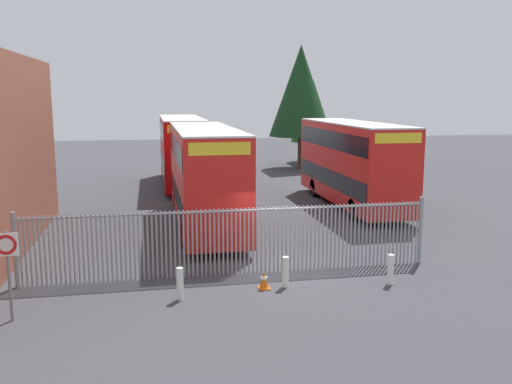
{
  "coord_description": "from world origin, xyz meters",
  "views": [
    {
      "loc": [
        -4.07,
        -17.14,
        5.76
      ],
      "look_at": [
        0.0,
        4.0,
        2.0
      ],
      "focal_mm": 38.63,
      "sensor_mm": 36.0,
      "label": 1
    }
  ],
  "objects_px": {
    "bollard_near_right": "(390,269)",
    "speed_limit_sign_post": "(7,255)",
    "bollard_center_front": "(286,272)",
    "traffic_cone_by_gate": "(264,280)",
    "double_decker_bus_behind_fence_left": "(352,161)",
    "double_decker_bus_near_gate": "(205,173)",
    "bollard_near_left": "(180,284)",
    "double_decker_bus_behind_fence_right": "(182,149)"
  },
  "relations": [
    {
      "from": "double_decker_bus_near_gate",
      "to": "traffic_cone_by_gate",
      "type": "relative_size",
      "value": 18.32
    },
    {
      "from": "double_decker_bus_near_gate",
      "to": "traffic_cone_by_gate",
      "type": "distance_m",
      "value": 8.63
    },
    {
      "from": "bollard_near_right",
      "to": "speed_limit_sign_post",
      "type": "xyz_separation_m",
      "value": [
        -10.85,
        -0.81,
        1.3
      ]
    },
    {
      "from": "double_decker_bus_behind_fence_right",
      "to": "bollard_near_left",
      "type": "height_order",
      "value": "double_decker_bus_behind_fence_right"
    },
    {
      "from": "bollard_center_front",
      "to": "double_decker_bus_behind_fence_left",
      "type": "bearing_deg",
      "value": 60.96
    },
    {
      "from": "bollard_center_front",
      "to": "speed_limit_sign_post",
      "type": "relative_size",
      "value": 0.4
    },
    {
      "from": "traffic_cone_by_gate",
      "to": "bollard_near_right",
      "type": "bearing_deg",
      "value": -4.74
    },
    {
      "from": "speed_limit_sign_post",
      "to": "bollard_near_right",
      "type": "bearing_deg",
      "value": 4.26
    },
    {
      "from": "double_decker_bus_behind_fence_left",
      "to": "bollard_center_front",
      "type": "height_order",
      "value": "double_decker_bus_behind_fence_left"
    },
    {
      "from": "bollard_center_front",
      "to": "traffic_cone_by_gate",
      "type": "xyz_separation_m",
      "value": [
        -0.68,
        -0.04,
        -0.19
      ]
    },
    {
      "from": "double_decker_bus_behind_fence_right",
      "to": "bollard_near_left",
      "type": "distance_m",
      "value": 20.63
    },
    {
      "from": "bollard_near_right",
      "to": "speed_limit_sign_post",
      "type": "relative_size",
      "value": 0.4
    },
    {
      "from": "bollard_center_front",
      "to": "bollard_near_right",
      "type": "height_order",
      "value": "same"
    },
    {
      "from": "bollard_near_left",
      "to": "traffic_cone_by_gate",
      "type": "bearing_deg",
      "value": 9.51
    },
    {
      "from": "double_decker_bus_behind_fence_right",
      "to": "bollard_center_front",
      "type": "bearing_deg",
      "value": -84.48
    },
    {
      "from": "double_decker_bus_near_gate",
      "to": "double_decker_bus_behind_fence_left",
      "type": "height_order",
      "value": "same"
    },
    {
      "from": "double_decker_bus_behind_fence_left",
      "to": "bollard_center_front",
      "type": "bearing_deg",
      "value": -119.04
    },
    {
      "from": "double_decker_bus_behind_fence_right",
      "to": "speed_limit_sign_post",
      "type": "relative_size",
      "value": 4.5
    },
    {
      "from": "double_decker_bus_near_gate",
      "to": "bollard_center_front",
      "type": "xyz_separation_m",
      "value": [
        1.62,
        -8.26,
        -1.95
      ]
    },
    {
      "from": "double_decker_bus_behind_fence_left",
      "to": "double_decker_bus_behind_fence_right",
      "type": "relative_size",
      "value": 1.0
    },
    {
      "from": "double_decker_bus_near_gate",
      "to": "double_decker_bus_behind_fence_left",
      "type": "xyz_separation_m",
      "value": [
        8.07,
        3.35,
        0.0
      ]
    },
    {
      "from": "bollard_near_right",
      "to": "traffic_cone_by_gate",
      "type": "bearing_deg",
      "value": 175.26
    },
    {
      "from": "double_decker_bus_behind_fence_left",
      "to": "bollard_center_front",
      "type": "xyz_separation_m",
      "value": [
        -6.45,
        -11.61,
        -1.95
      ]
    },
    {
      "from": "traffic_cone_by_gate",
      "to": "double_decker_bus_behind_fence_left",
      "type": "bearing_deg",
      "value": 58.57
    },
    {
      "from": "double_decker_bus_near_gate",
      "to": "bollard_near_right",
      "type": "distance_m",
      "value": 10.1
    },
    {
      "from": "double_decker_bus_behind_fence_right",
      "to": "speed_limit_sign_post",
      "type": "distance_m",
      "value": 21.95
    },
    {
      "from": "double_decker_bus_near_gate",
      "to": "speed_limit_sign_post",
      "type": "distance_m",
      "value": 11.19
    },
    {
      "from": "double_decker_bus_near_gate",
      "to": "bollard_near_left",
      "type": "relative_size",
      "value": 11.38
    },
    {
      "from": "double_decker_bus_behind_fence_right",
      "to": "double_decker_bus_near_gate",
      "type": "bearing_deg",
      "value": -88.46
    },
    {
      "from": "double_decker_bus_behind_fence_left",
      "to": "speed_limit_sign_post",
      "type": "height_order",
      "value": "double_decker_bus_behind_fence_left"
    },
    {
      "from": "bollard_center_front",
      "to": "traffic_cone_by_gate",
      "type": "height_order",
      "value": "bollard_center_front"
    },
    {
      "from": "double_decker_bus_behind_fence_left",
      "to": "speed_limit_sign_post",
      "type": "xyz_separation_m",
      "value": [
        -14.05,
        -12.79,
        -0.65
      ]
    },
    {
      "from": "double_decker_bus_behind_fence_left",
      "to": "bollard_near_right",
      "type": "distance_m",
      "value": 12.55
    },
    {
      "from": "double_decker_bus_behind_fence_left",
      "to": "speed_limit_sign_post",
      "type": "distance_m",
      "value": 19.01
    },
    {
      "from": "double_decker_bus_behind_fence_left",
      "to": "bollard_near_right",
      "type": "bearing_deg",
      "value": -104.95
    },
    {
      "from": "double_decker_bus_near_gate",
      "to": "speed_limit_sign_post",
      "type": "height_order",
      "value": "double_decker_bus_near_gate"
    },
    {
      "from": "bollard_center_front",
      "to": "bollard_near_right",
      "type": "xyz_separation_m",
      "value": [
        3.25,
        -0.37,
        0.0
      ]
    },
    {
      "from": "bollard_near_right",
      "to": "double_decker_bus_near_gate",
      "type": "bearing_deg",
      "value": 119.43
    },
    {
      "from": "traffic_cone_by_gate",
      "to": "double_decker_bus_near_gate",
      "type": "bearing_deg",
      "value": 96.47
    },
    {
      "from": "double_decker_bus_near_gate",
      "to": "traffic_cone_by_gate",
      "type": "height_order",
      "value": "double_decker_bus_near_gate"
    },
    {
      "from": "double_decker_bus_behind_fence_left",
      "to": "bollard_center_front",
      "type": "relative_size",
      "value": 11.38
    },
    {
      "from": "double_decker_bus_behind_fence_left",
      "to": "traffic_cone_by_gate",
      "type": "relative_size",
      "value": 18.32
    }
  ]
}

